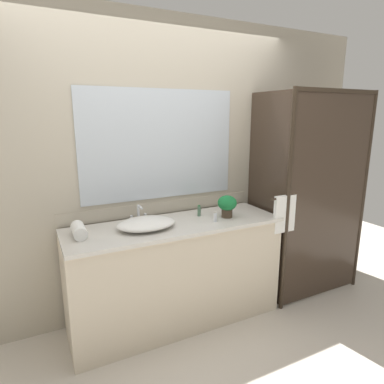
{
  "coord_description": "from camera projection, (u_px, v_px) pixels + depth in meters",
  "views": [
    {
      "loc": [
        -1.04,
        -2.38,
        1.77
      ],
      "look_at": [
        0.15,
        0.0,
        1.15
      ],
      "focal_mm": 30.86,
      "sensor_mm": 36.0,
      "label": 1
    }
  ],
  "objects": [
    {
      "name": "ground_plane",
      "position": [
        177.0,
        320.0,
        2.93
      ],
      "size": [
        8.0,
        8.0,
        0.0
      ],
      "primitive_type": "plane",
      "color": "beige"
    },
    {
      "name": "wall_back_with_mirror",
      "position": [
        160.0,
        169.0,
        2.93
      ],
      "size": [
        4.4,
        0.06,
        2.6
      ],
      "color": "#B2A893",
      "rests_on": "ground_plane"
    },
    {
      "name": "vanity_cabinet",
      "position": [
        176.0,
        273.0,
        2.84
      ],
      "size": [
        1.8,
        0.58,
        0.9
      ],
      "color": "beige",
      "rests_on": "ground_plane"
    },
    {
      "name": "shower_enclosure",
      "position": [
        308.0,
        197.0,
        3.09
      ],
      "size": [
        1.2,
        0.59,
        2.0
      ],
      "color": "#2D2319",
      "rests_on": "ground_plane"
    },
    {
      "name": "sink_basin",
      "position": [
        146.0,
        223.0,
        2.6
      ],
      "size": [
        0.47,
        0.35,
        0.08
      ],
      "primitive_type": "ellipsoid",
      "color": "white",
      "rests_on": "vanity_cabinet"
    },
    {
      "name": "faucet",
      "position": [
        139.0,
        216.0,
        2.76
      ],
      "size": [
        0.17,
        0.12,
        0.15
      ],
      "color": "silver",
      "rests_on": "vanity_cabinet"
    },
    {
      "name": "potted_plant",
      "position": [
        227.0,
        204.0,
        2.87
      ],
      "size": [
        0.17,
        0.17,
        0.19
      ],
      "color": "#473828",
      "rests_on": "vanity_cabinet"
    },
    {
      "name": "amenity_bottle_lotion",
      "position": [
        215.0,
        217.0,
        2.76
      ],
      "size": [
        0.03,
        0.03,
        0.09
      ],
      "color": "silver",
      "rests_on": "vanity_cabinet"
    },
    {
      "name": "amenity_bottle_shampoo",
      "position": [
        199.0,
        211.0,
        2.92
      ],
      "size": [
        0.03,
        0.03,
        0.1
      ],
      "color": "#4C7056",
      "rests_on": "vanity_cabinet"
    },
    {
      "name": "rolled_towel_near_edge",
      "position": [
        79.0,
        230.0,
        2.41
      ],
      "size": [
        0.1,
        0.22,
        0.1
      ],
      "primitive_type": "cylinder",
      "rotation": [
        1.57,
        0.0,
        -0.02
      ],
      "color": "white",
      "rests_on": "vanity_cabinet"
    }
  ]
}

